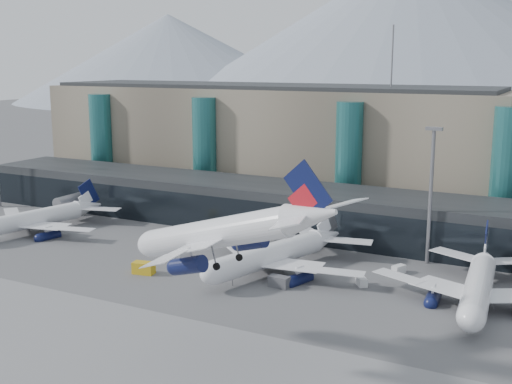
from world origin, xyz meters
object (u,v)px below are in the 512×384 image
(jet_parked_right, at_px, (480,274))
(veh_h, at_px, (144,268))
(veh_c, at_px, (279,282))
(veh_b, at_px, (156,237))
(veh_g, at_px, (362,282))
(jet_parked_left, at_px, (44,212))
(lightmast_mid, at_px, (431,188))
(hero_jet, at_px, (234,225))
(jet_parked_mid, at_px, (283,245))
(veh_d, at_px, (399,269))
(veh_a, at_px, (29,223))

(jet_parked_right, bearing_deg, veh_h, 99.55)
(veh_c, distance_m, veh_h, 24.94)
(veh_b, xyz_separation_m, veh_g, (47.42, -6.76, -0.08))
(veh_g, height_order, veh_h, veh_h)
(jet_parked_left, distance_m, veh_h, 40.40)
(lightmast_mid, relative_size, hero_jet, 0.78)
(jet_parked_right, relative_size, veh_h, 9.22)
(veh_h, bearing_deg, hero_jet, -45.66)
(jet_parked_left, height_order, veh_b, jet_parked_left)
(veh_b, xyz_separation_m, veh_c, (35.37, -13.88, 0.17))
(jet_parked_mid, bearing_deg, veh_g, -79.97)
(veh_h, bearing_deg, lightmast_mid, 24.14)
(lightmast_mid, xyz_separation_m, jet_parked_right, (11.62, -15.56, -10.09))
(hero_jet, bearing_deg, jet_parked_mid, 114.74)
(hero_jet, xyz_separation_m, veh_c, (-6.78, 27.32, -16.89))
(veh_d, bearing_deg, veh_g, -178.03)
(veh_a, bearing_deg, veh_b, 3.67)
(hero_jet, distance_m, veh_a, 85.64)
(hero_jet, bearing_deg, veh_g, 90.20)
(jet_parked_mid, relative_size, veh_d, 14.72)
(hero_jet, bearing_deg, veh_a, 162.47)
(jet_parked_right, height_order, veh_d, jet_parked_right)
(veh_d, bearing_deg, hero_jet, -167.20)
(lightmast_mid, height_order, jet_parked_right, lightmast_mid)
(lightmast_mid, bearing_deg, veh_d, -111.06)
(jet_parked_mid, height_order, veh_d, jet_parked_mid)
(veh_a, relative_size, veh_c, 0.80)
(jet_parked_left, relative_size, jet_parked_mid, 0.94)
(jet_parked_left, xyz_separation_m, veh_h, (37.83, -13.82, -3.20))
(lightmast_mid, xyz_separation_m, veh_h, (-43.54, -29.43, -13.36))
(veh_b, bearing_deg, veh_h, -124.62)
(hero_jet, bearing_deg, veh_d, 87.09)
(jet_parked_left, distance_m, jet_parked_mid, 58.75)
(jet_parked_mid, xyz_separation_m, veh_h, (-20.92, -13.87, -3.47))
(jet_parked_mid, height_order, jet_parked_right, jet_parked_mid)
(lightmast_mid, distance_m, jet_parked_left, 83.47)
(jet_parked_mid, distance_m, veh_c, 10.36)
(hero_jet, distance_m, veh_h, 42.01)
(lightmast_mid, relative_size, jet_parked_right, 0.72)
(veh_g, relative_size, veh_h, 0.64)
(lightmast_mid, distance_m, jet_parked_right, 21.89)
(veh_g, distance_m, veh_h, 38.42)
(lightmast_mid, xyz_separation_m, veh_a, (-87.45, -14.58, -13.64))
(jet_parked_mid, relative_size, veh_c, 10.78)
(lightmast_mid, relative_size, veh_g, 10.48)
(jet_parked_mid, bearing_deg, veh_h, 140.65)
(jet_parked_left, xyz_separation_m, veh_b, (26.92, 4.88, -3.47))
(veh_b, bearing_deg, veh_c, -86.29)
(veh_h, bearing_deg, jet_parked_left, 150.03)
(veh_d, bearing_deg, veh_a, 118.94)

